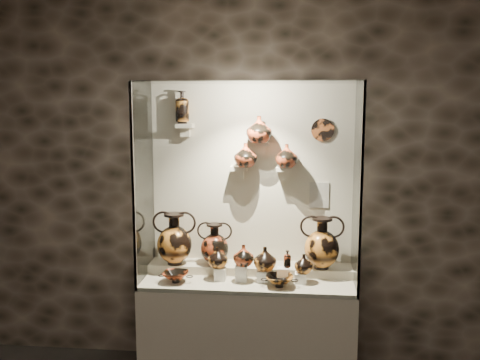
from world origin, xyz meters
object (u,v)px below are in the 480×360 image
object	(u,v)px
amphora_left	(174,239)
kylix_right	(280,280)
kylix_left	(176,276)
ovoid_vase_a	(245,155)
jug_a	(218,257)
jug_c	(265,259)
jug_b	(244,255)
lekythos_tall	(182,105)
jug_e	(304,264)
ovoid_vase_c	(287,156)
amphora_right	(322,243)
ovoid_vase_b	(259,129)
lekythos_small	(287,258)
amphora_mid	(215,244)

from	to	relation	value
amphora_left	kylix_right	bearing A→B (deg)	-35.83
kylix_left	ovoid_vase_a	distance (m)	1.12
jug_a	jug_c	xyz separation A→B (m)	(0.38, -0.00, 0.00)
jug_b	lekythos_tall	size ratio (longest dim) A/B	0.56
jug_a	ovoid_vase_a	world-z (taller)	ovoid_vase_a
jug_e	ovoid_vase_c	world-z (taller)	ovoid_vase_c
lekythos_tall	ovoid_vase_a	xyz separation A→B (m)	(0.53, -0.03, -0.40)
amphora_left	kylix_left	world-z (taller)	amphora_left
amphora_right	lekythos_tall	world-z (taller)	lekythos_tall
jug_e	kylix_left	world-z (taller)	jug_e
lekythos_tall	ovoid_vase_b	distance (m)	0.67
jug_c	lekythos_small	world-z (taller)	jug_c
amphora_right	jug_b	size ratio (longest dim) A/B	2.50
lekythos_tall	ovoid_vase_c	bearing A→B (deg)	-1.41
jug_a	jug_b	bearing A→B (deg)	10.61
amphora_right	kylix_left	xyz separation A→B (m)	(-1.15, -0.26, -0.23)
ovoid_vase_b	amphora_mid	bearing A→B (deg)	-161.35
amphora_left	ovoid_vase_a	distance (m)	0.91
amphora_mid	ovoid_vase_a	bearing A→B (deg)	15.79
jug_b	ovoid_vase_c	world-z (taller)	ovoid_vase_c
lekythos_tall	ovoid_vase_a	world-z (taller)	lekythos_tall
amphora_left	lekythos_tall	xyz separation A→B (m)	(0.06, 0.11, 1.10)
jug_b	kylix_right	distance (m)	0.34
lekythos_small	ovoid_vase_b	xyz separation A→B (m)	(-0.24, 0.23, 1.00)
amphora_mid	ovoid_vase_c	distance (m)	0.95
jug_a	kylix_left	distance (m)	0.36
ovoid_vase_b	ovoid_vase_c	size ratio (longest dim) A/B	1.14
amphora_right	ovoid_vase_c	bearing A→B (deg)	156.52
amphora_mid	jug_a	xyz separation A→B (m)	(0.05, -0.18, -0.06)
lekythos_tall	ovoid_vase_c	size ratio (longest dim) A/B	1.60
jug_a	kylix_left	xyz separation A→B (m)	(-0.32, -0.10, -0.13)
jug_b	ovoid_vase_b	bearing A→B (deg)	66.07
amphora_right	jug_a	distance (m)	0.85
jug_b	jug_c	bearing A→B (deg)	6.83
ovoid_vase_a	amphora_right	bearing A→B (deg)	5.31
amphora_mid	jug_a	size ratio (longest dim) A/B	2.07
kylix_left	amphora_mid	bearing A→B (deg)	26.24
amphora_left	ovoid_vase_c	world-z (taller)	ovoid_vase_c
ovoid_vase_c	jug_e	bearing A→B (deg)	-43.68
lekythos_small	ovoid_vase_c	bearing A→B (deg)	90.88
jug_c	amphora_right	bearing A→B (deg)	28.52
ovoid_vase_c	ovoid_vase_a	bearing A→B (deg)	-164.55
jug_b	ovoid_vase_c	xyz separation A→B (m)	(0.33, 0.26, 0.77)
lekythos_small	lekythos_tall	xyz separation A→B (m)	(-0.88, 0.27, 1.19)
jug_e	lekythos_small	bearing A→B (deg)	-157.27
amphora_mid	jug_c	size ratio (longest dim) A/B	1.84
amphora_mid	kylix_right	bearing A→B (deg)	-24.90
ovoid_vase_c	jug_b	bearing A→B (deg)	-126.01
jug_e	ovoid_vase_c	distance (m)	0.87
ovoid_vase_c	amphora_left	bearing A→B (deg)	-159.88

